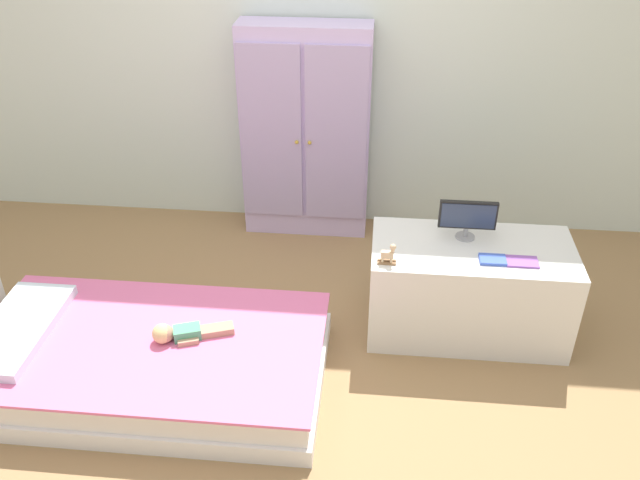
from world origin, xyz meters
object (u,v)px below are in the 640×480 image
doll (178,333)px  book_blue (493,260)px  book_purple (522,262)px  rocking_horse_toy (389,254)px  bed (151,360)px  tv_monitor (468,217)px  tv_stand (468,289)px  wardrobe (306,133)px

doll → book_blue: size_ratio=2.94×
book_purple → rocking_horse_toy: bearing=-174.0°
bed → rocking_horse_toy: bearing=17.6°
tv_monitor → rocking_horse_toy: bearing=-145.3°
tv_stand → rocking_horse_toy: size_ratio=9.30×
tv_stand → tv_monitor: (-0.04, 0.09, 0.39)m
doll → tv_stand: 1.52m
wardrobe → book_blue: (1.06, -1.10, -0.16)m
wardrobe → tv_monitor: 1.30m
doll → wardrobe: (0.45, 1.50, 0.41)m
bed → rocking_horse_toy: size_ratio=15.26×
bed → book_purple: bearing=13.4°
wardrobe → tv_stand: (0.98, -0.98, -0.43)m
bed → rocking_horse_toy: (1.14, 0.36, 0.46)m
tv_monitor → rocking_horse_toy: 0.49m
book_blue → doll: bearing=-165.2°
book_blue → tv_stand: bearing=123.5°
tv_monitor → book_blue: (0.12, -0.21, -0.12)m
bed → tv_stand: (1.58, 0.55, 0.15)m
tv_stand → book_purple: (0.22, -0.12, 0.27)m
doll → tv_monitor: 1.56m
bed → tv_monitor: tv_monitor is taller
book_blue → wardrobe: bearing=133.8°
bed → wardrobe: (0.60, 1.53, 0.57)m
tv_stand → rocking_horse_toy: 0.57m
doll → rocking_horse_toy: (1.00, 0.33, 0.30)m
book_blue → book_purple: book_blue is taller
book_purple → tv_monitor: bearing=141.5°
tv_stand → tv_monitor: tv_monitor is taller
tv_monitor → rocking_horse_toy: tv_monitor is taller
doll → book_purple: bearing=13.5°
doll → book_purple: book_purple is taller
book_blue → book_purple: 0.14m
bed → wardrobe: size_ratio=1.23×
wardrobe → tv_stand: wardrobe is taller
doll → book_blue: 1.58m
tv_monitor → book_blue: 0.27m
tv_stand → book_blue: size_ratio=7.96×
rocking_horse_toy → tv_monitor: bearing=34.7°
doll → tv_stand: (1.43, 0.52, -0.01)m
tv_monitor → rocking_horse_toy: size_ratio=2.64×
doll → bed: bearing=-167.7°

